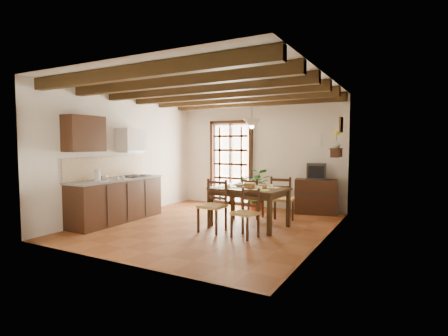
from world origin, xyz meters
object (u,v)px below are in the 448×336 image
Objects in this scene: sideboard at (316,197)px; pendant_lamp at (252,122)px; kitchen_counter at (117,199)px; potted_plant at (257,187)px; chair_far_left at (252,205)px; chair_far_right at (282,208)px; chair_near_left at (213,215)px; crt_tv at (316,171)px; dining_table at (249,193)px; chair_near_right at (245,222)px.

pendant_lamp reaches higher than sideboard.
kitchen_counter is 1.00× the size of potted_plant.
chair_far_left is (2.40, 1.70, -0.19)m from kitchen_counter.
kitchen_counter is 2.94m from chair_far_left.
potted_plant reaches higher than chair_far_right.
chair_near_left is 1.10× the size of chair_far_left.
pendant_lamp reaches higher than crt_tv.
chair_far_right is 1.92m from pendant_lamp.
sideboard is at bearing 76.61° from crt_tv.
chair_far_right is 1.51m from potted_plant.
chair_near_left is 2.98m from crt_tv.
kitchen_counter reaches higher than dining_table.
chair_far_left is at bearing 83.44° from chair_near_left.
pendant_lamp is (-0.86, -1.80, 1.67)m from sideboard.
potted_plant is (-0.15, 2.45, 0.26)m from chair_near_left.
chair_far_left is at bearing -148.63° from crt_tv.
dining_table is at bearing 121.26° from chair_near_right.
potted_plant is at bearing -53.14° from chair_far_right.
chair_far_right is 1.90× the size of crt_tv.
pendant_lamp is (0.28, -0.68, 1.80)m from chair_far_left.
potted_plant is at bearing 115.02° from dining_table.
chair_near_left is at bearing -130.00° from crt_tv.
chair_far_right is at bearing 63.72° from dining_table.
potted_plant is at bearing 52.22° from kitchen_counter.
chair_near_left reaches higher than chair_far_left.
kitchen_counter reaches higher than chair_far_left.
dining_table is 1.82× the size of pendant_lamp.
pendant_lamp reaches higher than dining_table.
crt_tv is at bearing 89.32° from chair_near_right.
chair_near_right is 1.04× the size of pendant_lamp.
chair_near_left is 2.91m from sideboard.
chair_far_left is at bearing 115.93° from dining_table.
chair_far_right is at bearing -121.26° from sideboard.
sideboard is at bearing 64.62° from pendant_lamp.
dining_table is 1.76× the size of chair_near_right.
chair_near_left reaches higher than dining_table.
chair_near_right is at bearing -70.99° from potted_plant.
chair_far_right is 1.02× the size of sideboard.
sideboard is (3.53, 2.83, -0.06)m from kitchen_counter.
crt_tv is at bearing 64.54° from pendant_lamp.
dining_table is 0.91m from chair_near_left.
chair_far_right is at bearing 95.07° from chair_near_right.
chair_near_left is 1.16× the size of pendant_lamp.
potted_plant reaches higher than chair_near_left.
pendant_lamp is at bearing -128.85° from crt_tv.
dining_table is 0.91m from chair_far_right.
chair_near_right is 2.83m from crt_tv.
kitchen_counter is 2.29× the size of chair_near_left.
kitchen_counter is at bearing -154.65° from dining_table.
pendant_lamp reaches higher than chair_far_right.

